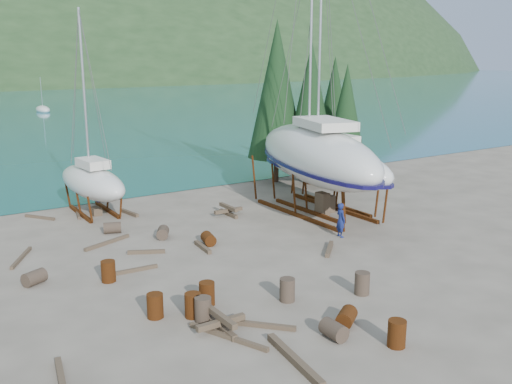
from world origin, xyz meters
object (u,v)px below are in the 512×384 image
worker (341,220)px  large_sailboat_near (316,154)px  large_sailboat_far (323,163)px  small_sailboat_shore (92,182)px

worker → large_sailboat_near: bearing=-13.4°
large_sailboat_far → worker: large_sailboat_far is taller
small_sailboat_shore → worker: 14.50m
large_sailboat_far → worker: (-2.62, -4.61, -1.97)m
small_sailboat_shore → worker: (9.07, -11.26, -1.02)m
large_sailboat_near → small_sailboat_shore: (-10.91, 6.95, -1.58)m
small_sailboat_shore → worker: small_sailboat_shore is taller
large_sailboat_far → worker: bearing=-118.7°
large_sailboat_near → small_sailboat_shore: large_sailboat_near is taller
large_sailboat_far → worker: size_ratio=9.86×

